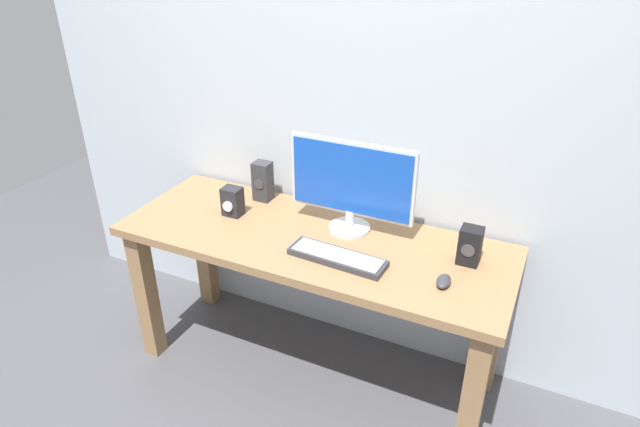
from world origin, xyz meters
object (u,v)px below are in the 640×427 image
Objects in this scene: monitor at (351,184)px; audio_controller at (232,202)px; mouse at (444,281)px; speaker_right at (470,246)px; desk at (313,263)px; speaker_left at (263,181)px; keyboard_primary at (337,257)px.

monitor is 4.12× the size of audio_controller.
speaker_right is at bearing 73.60° from mouse.
monitor reaches higher than speaker_right.
audio_controller is at bearing -168.28° from monitor.
audio_controller is at bearing 176.48° from desk.
mouse is 0.48× the size of speaker_left.
desk is 8.85× the size of speaker_left.
mouse reaches higher than keyboard_primary.
monitor reaches higher than speaker_left.
mouse is at bearing -104.77° from speaker_right.
mouse is 1.00m from speaker_left.
monitor is 2.88× the size of speaker_left.
monitor is at bearing 174.64° from speaker_right.
monitor is 0.32m from keyboard_primary.
desk is 3.07× the size of monitor.
speaker_left is at bearing 159.87° from mouse.
monitor is 0.50m from speaker_left.
monitor is 6.00× the size of mouse.
speaker_right is 1.15× the size of audio_controller.
speaker_left is (-0.36, 0.21, 0.22)m from desk.
speaker_right is (0.05, 0.19, 0.06)m from mouse.
speaker_right is (0.63, 0.09, 0.20)m from desk.
desk is at bearing -30.65° from speaker_left.
audio_controller is at bearing -103.48° from speaker_left.
speaker_right is at bearing 23.66° from keyboard_primary.
keyboard_primary is 0.41m from mouse.
monitor reaches higher than audio_controller.
mouse is (0.58, -0.10, 0.14)m from desk.
monitor is at bearing 151.63° from mouse.
monitor is (0.11, 0.13, 0.34)m from desk.
mouse is 0.60× the size of speaker_right.
mouse is 0.69× the size of audio_controller.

